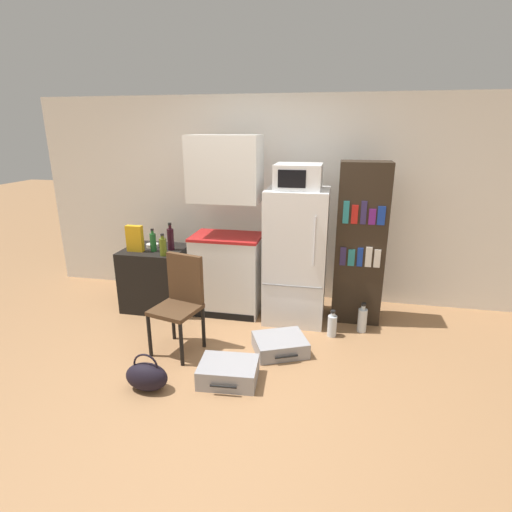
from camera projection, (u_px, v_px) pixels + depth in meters
name	position (u px, v px, depth m)	size (l,w,h in m)	color
ground_plane	(231.00, 379.00, 3.46)	(24.00, 24.00, 0.00)	#A3754C
wall_back	(287.00, 200.00, 4.91)	(6.40, 0.10, 2.46)	white
side_table	(157.00, 278.00, 4.79)	(0.70, 0.62, 0.73)	black
kitchen_hutch	(227.00, 234.00, 4.50)	(0.78, 0.52, 2.01)	silver
refrigerator	(296.00, 256.00, 4.37)	(0.65, 0.62, 1.47)	white
microwave	(298.00, 176.00, 4.10)	(0.48, 0.45, 0.26)	silver
bookshelf	(360.00, 244.00, 4.32)	(0.52, 0.35, 1.76)	#2D2319
bottle_olive_oil	(163.00, 246.00, 4.39)	(0.08, 0.08, 0.25)	#566619
bottle_wine_dark	(171.00, 239.00, 4.60)	(0.08, 0.08, 0.32)	black
bottle_milk_white	(130.00, 243.00, 4.69)	(0.07, 0.07, 0.15)	white
bottle_green_tall	(153.00, 242.00, 4.55)	(0.07, 0.07, 0.27)	#1E6028
bowl	(152.00, 245.00, 4.73)	(0.14, 0.14, 0.04)	silver
cereal_box	(135.00, 239.00, 4.54)	(0.19, 0.07, 0.30)	gold
chair	(181.00, 296.00, 3.81)	(0.49, 0.49, 0.94)	black
suitcase_large_flat	(228.00, 372.00, 3.41)	(0.52, 0.43, 0.17)	#99999E
suitcase_small_flat	(280.00, 345.00, 3.86)	(0.60, 0.56, 0.15)	#99999E
handbag	(147.00, 376.00, 3.29)	(0.36, 0.20, 0.33)	black
water_bottle_front	(332.00, 325.00, 4.15)	(0.10, 0.10, 0.29)	silver
water_bottle_middle	(362.00, 320.00, 4.23)	(0.10, 0.10, 0.33)	silver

